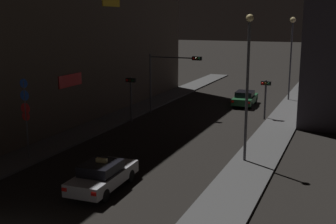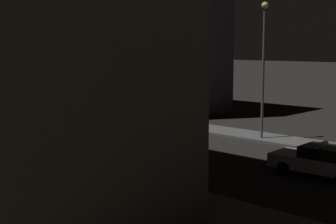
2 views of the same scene
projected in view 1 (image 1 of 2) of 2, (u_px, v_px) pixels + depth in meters
The scene contains 10 objects.
sidewalk_left at pixel (137, 110), 39.83m from camera, with size 2.61×54.04×0.14m, color #4C4C4C.
sidewalk_right at pixel (282, 122), 34.97m from camera, with size 2.61×54.04×0.14m, color #4C4C4C.
taxi at pixel (103, 175), 21.29m from camera, with size 1.96×4.51×1.62m.
far_car at pixel (245, 98), 41.88m from camera, with size 1.97×4.52×1.42m.
traffic_light_overhead at pixel (170, 71), 37.38m from camera, with size 4.75×0.42×5.22m.
traffic_light_left_kerb at pixel (131, 90), 34.96m from camera, with size 0.80×0.42×3.65m.
traffic_light_right_kerb at pixel (266, 91), 35.87m from camera, with size 0.80×0.42×3.27m.
sign_pole_left at pixel (26, 111), 25.35m from camera, with size 0.63×0.10×4.70m.
street_lamp_near_block at pixel (248, 74), 24.37m from camera, with size 0.42×0.42×8.31m.
street_lamp_far_block at pixel (292, 42), 43.19m from camera, with size 0.56×0.56×8.20m.
Camera 1 is at (11.12, -9.89, 8.23)m, focal length 46.76 mm.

